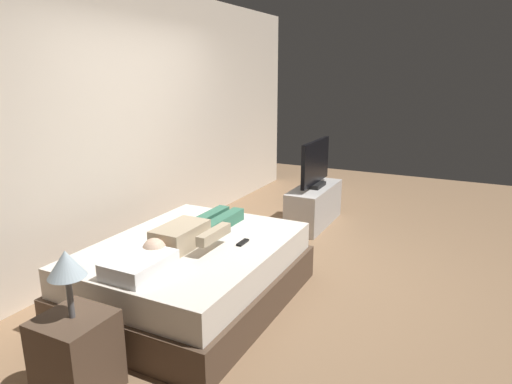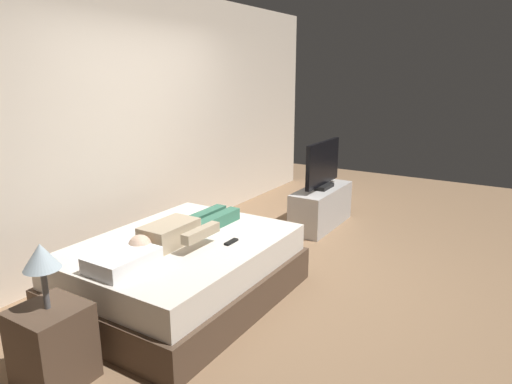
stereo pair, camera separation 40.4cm
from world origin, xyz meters
TOP-DOWN VIEW (x-y plane):
  - ground_plane at (0.00, 0.00)m, footprint 10.00×10.00m
  - back_wall at (0.40, 1.67)m, footprint 6.40×0.10m
  - bed at (-0.84, 0.42)m, footprint 1.91×1.48m
  - pillow at (-1.48, 0.42)m, footprint 0.48×0.34m
  - person at (-0.81, 0.44)m, footprint 1.26×0.46m
  - remote at (-0.66, 0.03)m, footprint 0.15×0.04m
  - tv_stand at (1.56, 0.18)m, footprint 1.10×0.40m
  - tv at (1.56, 0.18)m, footprint 0.88×0.20m
  - nightstand at (-2.10, 0.40)m, footprint 0.40×0.40m
  - lamp at (-2.10, 0.40)m, footprint 0.22×0.22m

SIDE VIEW (x-z plane):
  - ground_plane at x=0.00m, z-range 0.00..0.00m
  - tv_stand at x=1.56m, z-range 0.00..0.50m
  - nightstand at x=-2.10m, z-range 0.00..0.52m
  - bed at x=-0.84m, z-range -0.01..0.53m
  - remote at x=-0.66m, z-range 0.54..0.56m
  - pillow at x=-1.48m, z-range 0.54..0.66m
  - person at x=-0.81m, z-range 0.53..0.71m
  - tv at x=1.56m, z-range 0.49..1.08m
  - lamp at x=-2.10m, z-range 0.64..1.06m
  - back_wall at x=0.40m, z-range 0.00..2.80m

